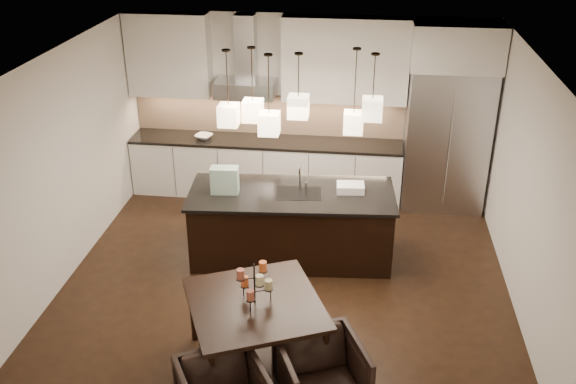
# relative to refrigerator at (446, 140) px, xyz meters

# --- Properties ---
(floor) EXTENTS (5.50, 5.50, 0.02)m
(floor) POSITION_rel_refrigerator_xyz_m (-2.10, -2.38, -1.08)
(floor) COLOR black
(floor) RESTS_ON ground
(ceiling) EXTENTS (5.50, 5.50, 0.02)m
(ceiling) POSITION_rel_refrigerator_xyz_m (-2.10, -2.38, 1.73)
(ceiling) COLOR white
(ceiling) RESTS_ON wall_back
(wall_back) EXTENTS (5.50, 0.02, 2.80)m
(wall_back) POSITION_rel_refrigerator_xyz_m (-2.10, 0.38, 0.32)
(wall_back) COLOR silver
(wall_back) RESTS_ON ground
(wall_front) EXTENTS (5.50, 0.02, 2.80)m
(wall_front) POSITION_rel_refrigerator_xyz_m (-2.10, -5.14, 0.32)
(wall_front) COLOR silver
(wall_front) RESTS_ON ground
(wall_left) EXTENTS (0.02, 5.50, 2.80)m
(wall_left) POSITION_rel_refrigerator_xyz_m (-4.86, -2.38, 0.32)
(wall_left) COLOR silver
(wall_left) RESTS_ON ground
(wall_right) EXTENTS (0.02, 5.50, 2.80)m
(wall_right) POSITION_rel_refrigerator_xyz_m (0.66, -2.38, 0.32)
(wall_right) COLOR silver
(wall_right) RESTS_ON ground
(refrigerator) EXTENTS (1.20, 0.72, 2.15)m
(refrigerator) POSITION_rel_refrigerator_xyz_m (0.00, 0.00, 0.00)
(refrigerator) COLOR #B7B7BA
(refrigerator) RESTS_ON floor
(fridge_panel) EXTENTS (1.26, 0.72, 0.65)m
(fridge_panel) POSITION_rel_refrigerator_xyz_m (0.00, 0.00, 1.40)
(fridge_panel) COLOR silver
(fridge_panel) RESTS_ON refrigerator
(lower_cabinets) EXTENTS (4.21, 0.62, 0.88)m
(lower_cabinets) POSITION_rel_refrigerator_xyz_m (-2.73, 0.05, -0.64)
(lower_cabinets) COLOR silver
(lower_cabinets) RESTS_ON floor
(countertop) EXTENTS (4.21, 0.66, 0.04)m
(countertop) POSITION_rel_refrigerator_xyz_m (-2.73, 0.05, -0.17)
(countertop) COLOR black
(countertop) RESTS_ON lower_cabinets
(backsplash) EXTENTS (4.21, 0.02, 0.63)m
(backsplash) POSITION_rel_refrigerator_xyz_m (-2.73, 0.35, 0.16)
(backsplash) COLOR #CFA888
(backsplash) RESTS_ON countertop
(upper_cab_left) EXTENTS (1.25, 0.35, 1.25)m
(upper_cab_left) POSITION_rel_refrigerator_xyz_m (-4.20, 0.19, 1.10)
(upper_cab_left) COLOR silver
(upper_cab_left) RESTS_ON wall_back
(upper_cab_right) EXTENTS (1.85, 0.35, 1.25)m
(upper_cab_right) POSITION_rel_refrigerator_xyz_m (-1.55, 0.19, 1.10)
(upper_cab_right) COLOR silver
(upper_cab_right) RESTS_ON wall_back
(hood_canopy) EXTENTS (0.90, 0.52, 0.24)m
(hood_canopy) POSITION_rel_refrigerator_xyz_m (-3.03, 0.10, 0.65)
(hood_canopy) COLOR #B7B7BA
(hood_canopy) RESTS_ON wall_back
(hood_chimney) EXTENTS (0.30, 0.28, 0.96)m
(hood_chimney) POSITION_rel_refrigerator_xyz_m (-3.03, 0.21, 1.24)
(hood_chimney) COLOR #B7B7BA
(hood_chimney) RESTS_ON hood_canopy
(fruit_bowl) EXTENTS (0.32, 0.32, 0.06)m
(fruit_bowl) POSITION_rel_refrigerator_xyz_m (-3.69, 0.00, -0.12)
(fruit_bowl) COLOR silver
(fruit_bowl) RESTS_ON countertop
(island_body) EXTENTS (2.63, 1.22, 0.90)m
(island_body) POSITION_rel_refrigerator_xyz_m (-2.10, -1.77, -0.62)
(island_body) COLOR black
(island_body) RESTS_ON floor
(island_top) EXTENTS (2.72, 1.30, 0.04)m
(island_top) POSITION_rel_refrigerator_xyz_m (-2.10, -1.77, -0.15)
(island_top) COLOR black
(island_top) RESTS_ON island_body
(faucet) EXTENTS (0.12, 0.25, 0.39)m
(faucet) POSITION_rel_refrigerator_xyz_m (-2.01, -1.66, 0.06)
(faucet) COLOR silver
(faucet) RESTS_ON island_top
(tote_bag) EXTENTS (0.36, 0.21, 0.35)m
(tote_bag) POSITION_rel_refrigerator_xyz_m (-2.95, -1.87, 0.04)
(tote_bag) COLOR #27603E
(tote_bag) RESTS_ON island_top
(food_container) EXTENTS (0.37, 0.27, 0.10)m
(food_container) POSITION_rel_refrigerator_xyz_m (-1.36, -1.65, -0.08)
(food_container) COLOR silver
(food_container) RESTS_ON island_top
(dining_table) EXTENTS (1.68, 1.68, 0.77)m
(dining_table) POSITION_rel_refrigerator_xyz_m (-2.22, -3.92, -0.69)
(dining_table) COLOR black
(dining_table) RESTS_ON floor
(candelabra) EXTENTS (0.48, 0.48, 0.45)m
(candelabra) POSITION_rel_refrigerator_xyz_m (-2.22, -3.92, -0.08)
(candelabra) COLOR black
(candelabra) RESTS_ON dining_table
(candle_a) EXTENTS (0.10, 0.10, 0.10)m
(candle_a) POSITION_rel_refrigerator_xyz_m (-2.09, -3.86, -0.13)
(candle_a) COLOR beige
(candle_a) RESTS_ON candelabra
(candle_b) EXTENTS (0.10, 0.10, 0.10)m
(candle_b) POSITION_rel_refrigerator_xyz_m (-2.33, -3.84, -0.13)
(candle_b) COLOR orange
(candle_b) RESTS_ON candelabra
(candle_c) EXTENTS (0.10, 0.10, 0.10)m
(candle_c) POSITION_rel_refrigerator_xyz_m (-2.24, -4.06, -0.13)
(candle_c) COLOR #AB543C
(candle_c) RESTS_ON candelabra
(candle_d) EXTENTS (0.10, 0.10, 0.10)m
(candle_d) POSITION_rel_refrigerator_xyz_m (-2.15, -3.79, 0.04)
(candle_d) COLOR orange
(candle_d) RESTS_ON candelabra
(candle_e) EXTENTS (0.10, 0.10, 0.10)m
(candle_e) POSITION_rel_refrigerator_xyz_m (-2.35, -3.96, 0.04)
(candle_e) COLOR #AB543C
(candle_e) RESTS_ON candelabra
(candle_f) EXTENTS (0.10, 0.10, 0.10)m
(candle_f) POSITION_rel_refrigerator_xyz_m (-2.15, -4.03, 0.04)
(candle_f) COLOR beige
(candle_f) RESTS_ON candelabra
(armchair_right) EXTENTS (1.01, 1.03, 0.72)m
(armchair_right) POSITION_rel_refrigerator_xyz_m (-1.50, -4.44, -0.72)
(armchair_right) COLOR black
(armchair_right) RESTS_ON floor
(pendant_a) EXTENTS (0.24, 0.24, 0.26)m
(pendant_a) POSITION_rel_refrigerator_xyz_m (-2.86, -1.90, 0.93)
(pendant_a) COLOR beige
(pendant_a) RESTS_ON ceiling
(pendant_b) EXTENTS (0.24, 0.24, 0.26)m
(pendant_b) POSITION_rel_refrigerator_xyz_m (-2.59, -1.74, 0.94)
(pendant_b) COLOR beige
(pendant_b) RESTS_ON ceiling
(pendant_c) EXTENTS (0.24, 0.24, 0.26)m
(pendant_c) POSITION_rel_refrigerator_xyz_m (-2.01, -1.96, 1.09)
(pendant_c) COLOR beige
(pendant_c) RESTS_ON ceiling
(pendant_d) EXTENTS (0.24, 0.24, 0.26)m
(pendant_d) POSITION_rel_refrigerator_xyz_m (-1.36, -1.64, 0.81)
(pendant_d) COLOR beige
(pendant_d) RESTS_ON ceiling
(pendant_e) EXTENTS (0.24, 0.24, 0.26)m
(pendant_e) POSITION_rel_refrigerator_xyz_m (-1.14, -1.87, 1.07)
(pendant_e) COLOR beige
(pendant_e) RESTS_ON ceiling
(pendant_f) EXTENTS (0.24, 0.24, 0.26)m
(pendant_f) POSITION_rel_refrigerator_xyz_m (-2.34, -2.05, 0.90)
(pendant_f) COLOR beige
(pendant_f) RESTS_ON ceiling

